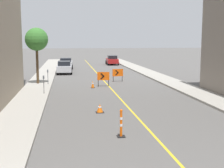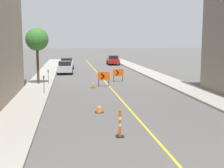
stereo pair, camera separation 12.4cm
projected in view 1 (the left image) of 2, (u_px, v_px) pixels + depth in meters
lane_stripe at (101, 77)px, 35.53m from camera, size 0.12×62.94×0.01m
sidewalk_left at (43, 78)px, 34.60m from camera, size 2.38×62.94×0.16m
sidewalk_right at (155, 76)px, 36.43m from camera, size 2.38×62.94×0.16m
traffic_cone_second at (100, 108)px, 18.37m from camera, size 0.47×0.47×0.51m
traffic_cone_third at (93, 84)px, 27.72m from camera, size 0.35×0.35×0.64m
delineator_post_front at (121, 125)px, 13.73m from camera, size 0.35×0.35×1.25m
arrow_barricade_primary at (103, 77)px, 28.49m from camera, size 1.11×0.17×1.33m
arrow_barricade_secondary at (118, 73)px, 31.79m from camera, size 1.10×0.15×1.29m
parked_car_curb_near at (64, 67)px, 39.30m from camera, size 1.94×4.32×1.59m
parked_car_curb_mid at (66, 63)px, 45.95m from camera, size 2.00×4.38×1.59m
parked_car_curb_far at (112, 60)px, 53.15m from camera, size 1.99×4.37×1.59m
parking_meter_near_curb at (44, 81)px, 23.82m from camera, size 0.12×0.11×1.41m
parking_meter_far_curb at (48, 74)px, 29.11m from camera, size 0.12×0.11×1.35m
street_tree_left_near at (37, 40)px, 28.92m from camera, size 2.14×2.14×5.21m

